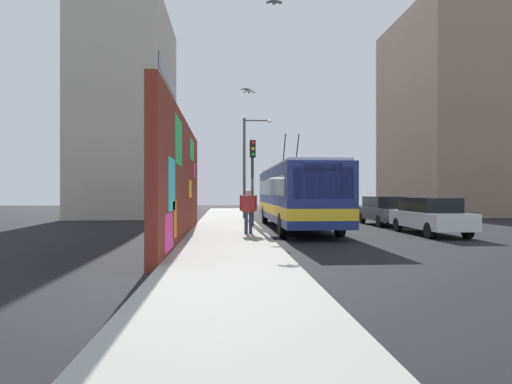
% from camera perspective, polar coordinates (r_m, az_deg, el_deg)
% --- Properties ---
extents(ground_plane, '(80.00, 80.00, 0.00)m').
position_cam_1_polar(ground_plane, '(20.95, 0.55, -5.00)').
color(ground_plane, black).
extents(sidewalk_slab, '(48.00, 3.20, 0.15)m').
position_cam_1_polar(sidewalk_slab, '(20.87, -3.85, -4.81)').
color(sidewalk_slab, '#9E9B93').
rests_on(sidewalk_slab, ground_plane).
extents(graffiti_wall, '(13.89, 0.32, 4.58)m').
position_cam_1_polar(graffiti_wall, '(16.81, -9.75, 1.59)').
color(graffiti_wall, maroon).
rests_on(graffiti_wall, ground_plane).
extents(building_far_left, '(11.78, 6.10, 15.91)m').
position_cam_1_polar(building_far_left, '(35.69, -16.43, 9.88)').
color(building_far_left, '#B2A899').
rests_on(building_far_left, ground_plane).
extents(building_far_right, '(12.27, 7.94, 16.66)m').
position_cam_1_polar(building_far_right, '(40.34, 23.90, 9.27)').
color(building_far_right, gray).
rests_on(building_far_right, ground_plane).
extents(city_bus, '(12.02, 2.64, 4.86)m').
position_cam_1_polar(city_bus, '(21.48, 5.26, -0.27)').
color(city_bus, navy).
rests_on(city_bus, ground_plane).
extents(parked_car_white, '(4.67, 1.75, 1.58)m').
position_cam_1_polar(parked_car_white, '(19.85, 21.90, -2.86)').
color(parked_car_white, white).
rests_on(parked_car_white, ground_plane).
extents(parked_car_dark_gray, '(4.33, 1.76, 1.58)m').
position_cam_1_polar(parked_car_dark_gray, '(24.69, 16.53, -2.31)').
color(parked_car_dark_gray, '#38383D').
rests_on(parked_car_dark_gray, ground_plane).
extents(pedestrian_at_curb, '(0.24, 0.70, 1.76)m').
position_cam_1_polar(pedestrian_at_curb, '(17.35, -1.01, -2.08)').
color(pedestrian_at_curb, '#2D3F59').
rests_on(pedestrian_at_curb, sidewalk_slab).
extents(traffic_light, '(0.49, 0.28, 4.23)m').
position_cam_1_polar(traffic_light, '(21.18, -0.46, 3.16)').
color(traffic_light, '#2D382D').
rests_on(traffic_light, sidewalk_slab).
extents(street_lamp, '(0.44, 1.86, 6.47)m').
position_cam_1_polar(street_lamp, '(28.05, -1.12, 4.20)').
color(street_lamp, '#4C4C51').
rests_on(street_lamp, sidewalk_slab).
extents(flying_pigeons, '(10.21, 1.20, 2.35)m').
position_cam_1_polar(flying_pigeons, '(20.80, -0.26, 16.03)').
color(flying_pigeons, slate).
extents(curbside_puddle, '(1.41, 1.41, 0.00)m').
position_cam_1_polar(curbside_puddle, '(17.06, 3.67, -6.12)').
color(curbside_puddle, black).
rests_on(curbside_puddle, ground_plane).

